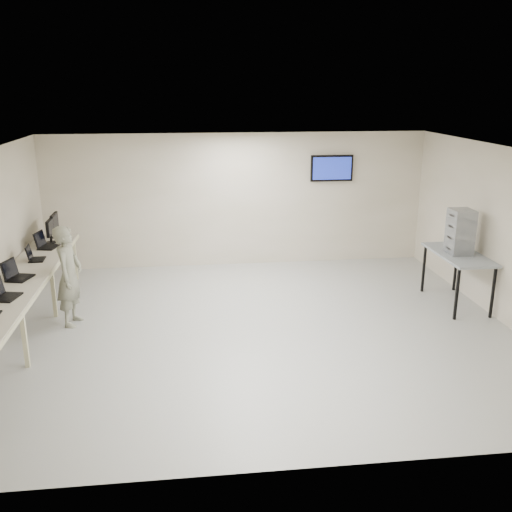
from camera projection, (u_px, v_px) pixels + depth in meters
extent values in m
cube|color=#A1A1A1|center=(257.00, 329.00, 9.09)|extent=(8.00, 7.00, 0.01)
cube|color=white|center=(258.00, 151.00, 8.28)|extent=(8.00, 7.00, 0.01)
cube|color=beige|center=(237.00, 200.00, 12.01)|extent=(8.00, 0.01, 2.80)
cube|color=beige|center=(303.00, 342.00, 5.36)|extent=(8.00, 0.01, 2.80)
cube|color=beige|center=(505.00, 236.00, 9.14)|extent=(0.01, 7.00, 2.80)
cube|color=black|center=(331.00, 168.00, 12.04)|extent=(0.15, 0.04, 0.15)
cube|color=black|center=(332.00, 168.00, 12.00)|extent=(0.90, 0.06, 0.55)
cube|color=#192AA0|center=(332.00, 168.00, 11.97)|extent=(0.82, 0.01, 0.47)
cube|color=#BBB39C|center=(16.00, 286.00, 8.42)|extent=(0.75, 6.00, 0.04)
cube|color=beige|center=(43.00, 287.00, 8.47)|extent=(0.02, 6.00, 0.06)
cube|color=beige|center=(25.00, 338.00, 7.73)|extent=(0.06, 0.06, 0.86)
cube|color=beige|center=(16.00, 294.00, 9.37)|extent=(0.06, 0.06, 0.86)
cube|color=beige|center=(54.00, 292.00, 9.44)|extent=(0.06, 0.06, 0.86)
cube|color=beige|center=(44.00, 260.00, 11.23)|extent=(0.06, 0.06, 0.86)
cube|color=beige|center=(75.00, 258.00, 11.30)|extent=(0.06, 0.06, 0.86)
cube|color=black|center=(7.00, 297.00, 7.87)|extent=(0.35, 0.43, 0.02)
cube|color=black|center=(20.00, 278.00, 8.65)|extent=(0.38, 0.46, 0.02)
cube|color=black|center=(9.00, 269.00, 8.59)|extent=(0.17, 0.38, 0.28)
cube|color=black|center=(11.00, 269.00, 8.59)|extent=(0.14, 0.33, 0.23)
cube|color=black|center=(37.00, 260.00, 9.58)|extent=(0.26, 0.34, 0.02)
cube|color=black|center=(29.00, 252.00, 9.53)|extent=(0.08, 0.31, 0.24)
cube|color=black|center=(30.00, 252.00, 9.53)|extent=(0.06, 0.28, 0.20)
cube|color=black|center=(49.00, 247.00, 10.32)|extent=(0.35, 0.44, 0.02)
cube|color=black|center=(40.00, 239.00, 10.26)|extent=(0.15, 0.37, 0.28)
cube|color=black|center=(41.00, 239.00, 10.26)|extent=(0.12, 0.33, 0.23)
cylinder|color=black|center=(51.00, 242.00, 10.66)|extent=(0.20, 0.20, 0.01)
cube|color=black|center=(51.00, 238.00, 10.64)|extent=(0.04, 0.03, 0.16)
cube|color=black|center=(50.00, 227.00, 10.58)|extent=(0.05, 0.45, 0.30)
cube|color=black|center=(51.00, 227.00, 10.58)|extent=(0.00, 0.41, 0.26)
cylinder|color=black|center=(56.00, 237.00, 11.03)|extent=(0.21, 0.21, 0.02)
cube|color=black|center=(55.00, 232.00, 11.00)|extent=(0.04, 0.03, 0.17)
cube|color=black|center=(54.00, 222.00, 10.94)|extent=(0.05, 0.47, 0.31)
cube|color=black|center=(56.00, 222.00, 10.95)|extent=(0.00, 0.43, 0.27)
imported|color=#616757|center=(69.00, 276.00, 9.06)|extent=(0.48, 0.65, 1.63)
cube|color=gray|center=(459.00, 255.00, 9.86)|extent=(0.73, 1.55, 0.04)
cube|color=black|center=(457.00, 294.00, 9.32)|extent=(0.04, 0.04, 0.89)
cube|color=black|center=(424.00, 269.00, 10.61)|extent=(0.04, 0.04, 0.89)
cube|color=black|center=(493.00, 293.00, 9.39)|extent=(0.04, 0.04, 0.89)
cube|color=black|center=(456.00, 268.00, 10.68)|extent=(0.04, 0.04, 0.89)
cube|color=gray|center=(459.00, 248.00, 9.83)|extent=(0.37, 0.41, 0.19)
cube|color=gray|center=(460.00, 237.00, 9.77)|extent=(0.37, 0.41, 0.19)
cube|color=gray|center=(461.00, 226.00, 9.72)|extent=(0.37, 0.41, 0.19)
cube|color=gray|center=(462.00, 215.00, 9.66)|extent=(0.37, 0.41, 0.19)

